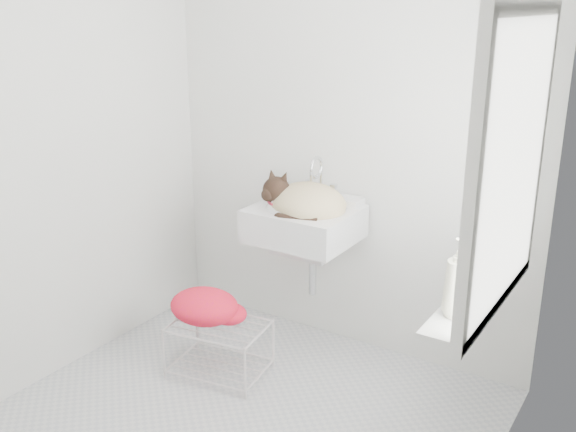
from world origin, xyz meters
The scene contains 15 objects.
floor centered at (0.00, 0.00, 0.00)m, with size 2.20×2.00×0.02m, color #BDBDBD.
back_wall centered at (0.00, 1.00, 1.25)m, with size 2.20×0.02×2.50m, color white.
right_wall centered at (1.10, 0.00, 1.25)m, with size 0.02×2.00×2.50m, color white.
left_wall centered at (-1.10, 0.00, 1.25)m, with size 0.02×2.00×2.50m, color white.
window_glass centered at (1.09, 0.20, 1.35)m, with size 0.01×0.80×1.00m, color white.
window_frame centered at (1.07, 0.20, 1.35)m, with size 0.04×0.90×1.10m, color white.
windowsill centered at (1.01, 0.20, 0.83)m, with size 0.16×0.88×0.04m, color white.
sink centered at (-0.10, 0.74, 0.85)m, with size 0.54×0.47×0.22m, color white.
faucet centered at (-0.10, 0.92, 0.99)m, with size 0.20×0.14×0.20m, color silver, non-canonical shape.
cat centered at (-0.08, 0.72, 0.89)m, with size 0.43×0.35×0.27m.
wire_rack centered at (-0.35, 0.29, 0.15)m, with size 0.48×0.34×0.29m, color silver.
towel centered at (-0.43, 0.29, 0.32)m, with size 0.39×0.27×0.16m, color red.
bottle_a centered at (1.00, -0.04, 0.85)m, with size 0.09×0.09×0.24m, color white.
bottle_b centered at (1.00, 0.15, 0.85)m, with size 0.10×0.10×0.21m, color teal.
bottle_c centered at (1.00, 0.31, 0.85)m, with size 0.14×0.14×0.18m, color silver.
Camera 1 is at (1.61, -2.09, 1.89)m, focal length 40.50 mm.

